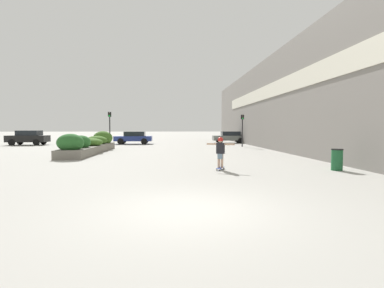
{
  "coord_description": "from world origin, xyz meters",
  "views": [
    {
      "loc": [
        -0.44,
        -6.74,
        1.87
      ],
      "look_at": [
        0.71,
        10.91,
        0.92
      ],
      "focal_mm": 28.0,
      "sensor_mm": 36.0,
      "label": 1
    }
  ],
  "objects_px": {
    "car_leftmost": "(134,137)",
    "skateboard": "(220,168)",
    "traffic_light_right": "(242,125)",
    "car_center_right": "(229,137)",
    "car_rightmost": "(325,137)",
    "skateboarder": "(220,149)",
    "traffic_light_left": "(110,123)",
    "trash_bin": "(337,160)",
    "car_center_left": "(28,137)"
  },
  "relations": [
    {
      "from": "car_rightmost",
      "to": "traffic_light_right",
      "type": "distance_m",
      "value": 11.6
    },
    {
      "from": "skateboarder",
      "to": "car_center_right",
      "type": "xyz_separation_m",
      "value": [
        4.96,
        23.76,
        -0.17
      ]
    },
    {
      "from": "trash_bin",
      "to": "car_center_right",
      "type": "bearing_deg",
      "value": 90.36
    },
    {
      "from": "skateboard",
      "to": "car_leftmost",
      "type": "distance_m",
      "value": 22.99
    },
    {
      "from": "trash_bin",
      "to": "car_center_left",
      "type": "distance_m",
      "value": 31.33
    },
    {
      "from": "skateboarder",
      "to": "car_rightmost",
      "type": "height_order",
      "value": "car_rightmost"
    },
    {
      "from": "car_center_left",
      "to": "traffic_light_right",
      "type": "bearing_deg",
      "value": -101.47
    },
    {
      "from": "skateboarder",
      "to": "traffic_light_left",
      "type": "height_order",
      "value": "traffic_light_left"
    },
    {
      "from": "car_leftmost",
      "to": "traffic_light_right",
      "type": "distance_m",
      "value": 12.93
    },
    {
      "from": "skateboard",
      "to": "skateboarder",
      "type": "height_order",
      "value": "skateboarder"
    },
    {
      "from": "skateboard",
      "to": "traffic_light_left",
      "type": "xyz_separation_m",
      "value": [
        -8.11,
        15.81,
        2.25
      ]
    },
    {
      "from": "skateboarder",
      "to": "car_rightmost",
      "type": "distance_m",
      "value": 25.6
    },
    {
      "from": "skateboard",
      "to": "car_center_left",
      "type": "distance_m",
      "value": 27.43
    },
    {
      "from": "car_rightmost",
      "to": "skateboarder",
      "type": "bearing_deg",
      "value": -37.2
    },
    {
      "from": "car_leftmost",
      "to": "traffic_light_right",
      "type": "height_order",
      "value": "traffic_light_right"
    },
    {
      "from": "skateboard",
      "to": "car_rightmost",
      "type": "distance_m",
      "value": 25.61
    },
    {
      "from": "skateboarder",
      "to": "skateboard",
      "type": "bearing_deg",
      "value": -155.25
    },
    {
      "from": "skateboard",
      "to": "car_leftmost",
      "type": "height_order",
      "value": "car_leftmost"
    },
    {
      "from": "traffic_light_right",
      "to": "car_leftmost",
      "type": "bearing_deg",
      "value": 152.77
    },
    {
      "from": "car_rightmost",
      "to": "traffic_light_left",
      "type": "distance_m",
      "value": 24.07
    },
    {
      "from": "skateboarder",
      "to": "car_center_right",
      "type": "relative_size",
      "value": 0.34
    },
    {
      "from": "trash_bin",
      "to": "car_leftmost",
      "type": "bearing_deg",
      "value": 117.62
    },
    {
      "from": "car_center_left",
      "to": "car_rightmost",
      "type": "relative_size",
      "value": 1.04
    },
    {
      "from": "trash_bin",
      "to": "car_center_left",
      "type": "height_order",
      "value": "car_center_left"
    },
    {
      "from": "car_center_right",
      "to": "traffic_light_left",
      "type": "distance_m",
      "value": 15.38
    },
    {
      "from": "trash_bin",
      "to": "car_leftmost",
      "type": "distance_m",
      "value": 25.36
    },
    {
      "from": "skateboard",
      "to": "skateboarder",
      "type": "distance_m",
      "value": 0.85
    },
    {
      "from": "traffic_light_right",
      "to": "car_rightmost",
      "type": "bearing_deg",
      "value": 21.78
    },
    {
      "from": "trash_bin",
      "to": "car_rightmost",
      "type": "distance_m",
      "value": 23.3
    },
    {
      "from": "car_leftmost",
      "to": "car_center_left",
      "type": "height_order",
      "value": "car_center_left"
    },
    {
      "from": "car_rightmost",
      "to": "trash_bin",
      "type": "bearing_deg",
      "value": -26.41
    },
    {
      "from": "trash_bin",
      "to": "car_leftmost",
      "type": "height_order",
      "value": "car_leftmost"
    },
    {
      "from": "car_center_right",
      "to": "car_rightmost",
      "type": "distance_m",
      "value": 11.04
    },
    {
      "from": "trash_bin",
      "to": "traffic_light_left",
      "type": "relative_size",
      "value": 0.28
    },
    {
      "from": "car_center_right",
      "to": "car_rightmost",
      "type": "xyz_separation_m",
      "value": [
        10.52,
        -3.37,
        0.03
      ]
    },
    {
      "from": "skateboard",
      "to": "car_rightmost",
      "type": "xyz_separation_m",
      "value": [
        15.48,
        20.39,
        0.72
      ]
    },
    {
      "from": "skateboard",
      "to": "traffic_light_right",
      "type": "height_order",
      "value": "traffic_light_right"
    },
    {
      "from": "car_center_right",
      "to": "car_rightmost",
      "type": "relative_size",
      "value": 1.02
    },
    {
      "from": "car_leftmost",
      "to": "car_rightmost",
      "type": "relative_size",
      "value": 1.07
    },
    {
      "from": "car_center_right",
      "to": "traffic_light_right",
      "type": "relative_size",
      "value": 1.27
    },
    {
      "from": "skateboarder",
      "to": "trash_bin",
      "type": "distance_m",
      "value": 5.16
    },
    {
      "from": "skateboarder",
      "to": "trash_bin",
      "type": "relative_size",
      "value": 1.44
    },
    {
      "from": "car_leftmost",
      "to": "skateboard",
      "type": "bearing_deg",
      "value": -163.2
    },
    {
      "from": "skateboarder",
      "to": "car_leftmost",
      "type": "relative_size",
      "value": 0.32
    },
    {
      "from": "car_center_right",
      "to": "traffic_light_left",
      "type": "relative_size",
      "value": 1.19
    },
    {
      "from": "traffic_light_left",
      "to": "car_center_left",
      "type": "bearing_deg",
      "value": 153.44
    },
    {
      "from": "trash_bin",
      "to": "traffic_light_right",
      "type": "bearing_deg",
      "value": 91.15
    },
    {
      "from": "skateboard",
      "to": "trash_bin",
      "type": "height_order",
      "value": "trash_bin"
    },
    {
      "from": "car_leftmost",
      "to": "traffic_light_left",
      "type": "xyz_separation_m",
      "value": [
        -1.46,
        -6.19,
        1.54
      ]
    },
    {
      "from": "trash_bin",
      "to": "car_rightmost",
      "type": "bearing_deg",
      "value": 63.59
    }
  ]
}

